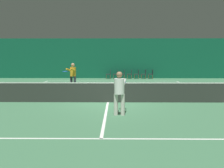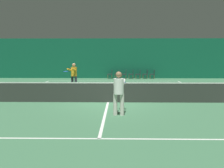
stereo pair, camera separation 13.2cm
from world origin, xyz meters
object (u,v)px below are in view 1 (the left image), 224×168
at_px(courtside_chair_2, 123,73).
at_px(courtside_chair_4, 137,73).
at_px(courtside_chair_3, 130,73).
at_px(courtside_chair_6, 151,73).
at_px(player_far, 73,74).
at_px(courtside_chair_0, 109,73).
at_px(courtside_chair_5, 144,73).
at_px(player_near, 119,90).
at_px(courtside_chair_1, 116,73).
at_px(tennis_net, 108,92).

distance_m(courtside_chair_2, courtside_chair_4, 1.31).
relative_size(courtside_chair_3, courtside_chair_6, 1.00).
distance_m(player_far, courtside_chair_0, 9.05).
bearing_deg(courtside_chair_5, courtside_chair_3, -90.00).
bearing_deg(courtside_chair_4, courtside_chair_2, -90.00).
relative_size(player_near, courtside_chair_3, 1.94).
relative_size(courtside_chair_1, courtside_chair_3, 1.00).
xyz_separation_m(courtside_chair_3, courtside_chair_5, (1.31, 0.00, 0.00)).
relative_size(courtside_chair_4, courtside_chair_5, 1.00).
bearing_deg(courtside_chair_6, courtside_chair_2, -90.00).
bearing_deg(courtside_chair_6, courtside_chair_1, -90.00).
height_order(player_near, courtside_chair_1, player_near).
bearing_deg(courtside_chair_4, player_far, -28.75).
bearing_deg(player_far, courtside_chair_3, 176.88).
height_order(tennis_net, courtside_chair_3, tennis_net).
bearing_deg(courtside_chair_0, player_near, 2.61).
distance_m(courtside_chair_4, courtside_chair_5, 0.66).
height_order(courtside_chair_1, courtside_chair_6, same).
relative_size(tennis_net, courtside_chair_1, 14.29).
distance_m(tennis_net, courtside_chair_1, 14.52).
relative_size(player_near, courtside_chair_6, 1.94).
bearing_deg(courtside_chair_6, courtside_chair_4, -90.00).
bearing_deg(courtside_chair_5, player_far, -31.94).
relative_size(courtside_chair_0, courtside_chair_3, 1.00).
height_order(tennis_net, courtside_chair_2, tennis_net).
distance_m(tennis_net, courtside_chair_2, 14.55).
height_order(courtside_chair_1, courtside_chair_2, same).
bearing_deg(courtside_chair_4, courtside_chair_3, -90.00).
xyz_separation_m(player_near, courtside_chair_1, (-0.15, 17.63, -0.46)).
height_order(tennis_net, courtside_chair_6, tennis_net).
relative_size(courtside_chair_2, courtside_chair_6, 1.00).
height_order(player_near, courtside_chair_4, player_near).
xyz_separation_m(player_far, courtside_chair_3, (4.15, 8.77, -0.50)).
distance_m(player_far, courtside_chair_1, 9.23).
relative_size(player_far, courtside_chair_6, 2.02).
bearing_deg(courtside_chair_4, player_near, -5.90).
relative_size(tennis_net, courtside_chair_4, 14.29).
distance_m(courtside_chair_0, courtside_chair_1, 0.66).
height_order(player_far, courtside_chair_4, player_far).
xyz_separation_m(courtside_chair_1, courtside_chair_4, (1.97, 0.00, 0.00)).
relative_size(tennis_net, courtside_chair_2, 14.29).
bearing_deg(courtside_chair_2, courtside_chair_1, -90.00).
bearing_deg(courtside_chair_6, courtside_chair_3, -90.00).
bearing_deg(courtside_chair_3, player_near, -3.78).
distance_m(tennis_net, courtside_chair_5, 14.82).
bearing_deg(tennis_net, courtside_chair_6, 75.88).
distance_m(courtside_chair_3, courtside_chair_5, 1.31).
xyz_separation_m(courtside_chair_2, courtside_chair_3, (0.66, 0.00, 0.00)).
distance_m(player_near, courtside_chair_1, 17.63).
bearing_deg(tennis_net, courtside_chair_5, 78.34).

